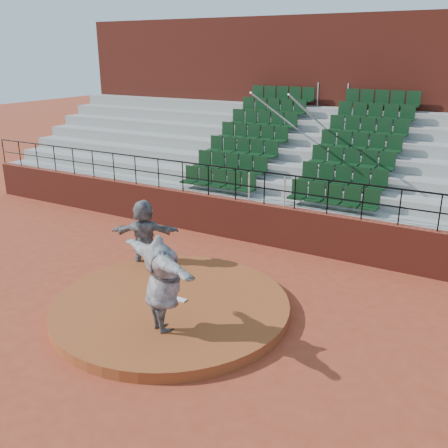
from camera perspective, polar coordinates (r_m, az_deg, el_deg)
The scene contains 9 objects.
ground at distance 11.92m, azimuth -6.02°, elevation -9.83°, with size 90.00×90.00×0.00m, color #9C3B23.
pitchers_mound at distance 11.86m, azimuth -6.04°, elevation -9.30°, with size 5.50×5.50×0.25m, color #954621.
pitching_rubber at distance 11.90m, azimuth -5.65°, elevation -8.42°, with size 0.60×0.15×0.03m, color white.
boundary_wall at distance 15.63m, azimuth 4.52°, elevation 0.02°, with size 24.00×0.30×1.30m, color maroon.
wall_railing at distance 15.23m, azimuth 4.66°, elevation 4.92°, with size 24.04×0.05×1.03m.
seating_deck at distance 18.65m, azimuth 9.40°, elevation 5.49°, with size 24.00×5.97×4.63m.
press_box_facade at distance 22.01m, azimuth 13.42°, elevation 12.89°, with size 24.00×3.00×7.10m, color maroon.
pitcher at distance 10.24m, azimuth -7.07°, elevation -6.75°, with size 2.60×0.71×2.11m, color black.
fielder at distance 13.81m, azimuth -9.09°, elevation -1.24°, with size 1.85×0.59×2.00m, color black.
Camera 1 is at (6.18, -8.41, 5.75)m, focal length 40.00 mm.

